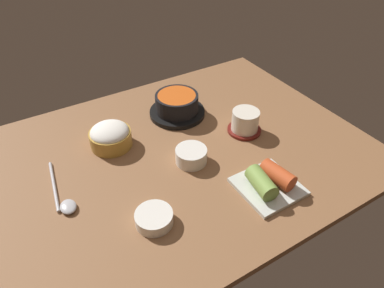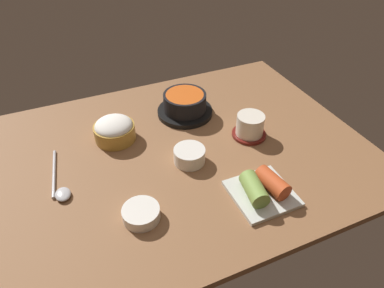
{
  "view_description": "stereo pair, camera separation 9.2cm",
  "coord_description": "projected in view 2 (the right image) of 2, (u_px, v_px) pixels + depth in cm",
  "views": [
    {
      "loc": [
        -34.6,
        -62.87,
        63.19
      ],
      "look_at": [
        2.0,
        -2.0,
        5.0
      ],
      "focal_mm": 32.25,
      "sensor_mm": 36.0,
      "label": 1
    },
    {
      "loc": [
        -26.45,
        -67.08,
        63.19
      ],
      "look_at": [
        2.0,
        -2.0,
        5.0
      ],
      "focal_mm": 32.25,
      "sensor_mm": 36.0,
      "label": 2
    }
  ],
  "objects": [
    {
      "name": "side_bowl_near",
      "position": [
        141.0,
        213.0,
        0.76
      ],
      "size": [
        8.38,
        8.38,
        2.83
      ],
      "color": "white",
      "rests_on": "dining_table"
    },
    {
      "name": "tea_cup_with_saucer",
      "position": [
        250.0,
        126.0,
        0.98
      ],
      "size": [
        9.79,
        9.79,
        6.79
      ],
      "color": "maroon",
      "rests_on": "dining_table"
    },
    {
      "name": "stone_pot",
      "position": [
        185.0,
        105.0,
        1.06
      ],
      "size": [
        17.12,
        17.12,
        6.96
      ],
      "color": "black",
      "rests_on": "dining_table"
    },
    {
      "name": "dining_table",
      "position": [
        182.0,
        153.0,
        0.95
      ],
      "size": [
        100.0,
        76.0,
        2.0
      ],
      "primitive_type": "cube",
      "color": "brown",
      "rests_on": "ground"
    },
    {
      "name": "kimchi_plate",
      "position": [
        263.0,
        189.0,
        0.8
      ],
      "size": [
        14.09,
        14.09,
        5.33
      ],
      "color": "silver",
      "rests_on": "dining_table"
    },
    {
      "name": "spoon",
      "position": [
        60.0,
        187.0,
        0.83
      ],
      "size": [
        4.45,
        19.73,
        1.35
      ],
      "color": "#B7B7BC",
      "rests_on": "dining_table"
    },
    {
      "name": "banchan_cup_center",
      "position": [
        190.0,
        155.0,
        0.9
      ],
      "size": [
        8.27,
        8.27,
        3.98
      ],
      "color": "white",
      "rests_on": "dining_table"
    },
    {
      "name": "rice_bowl",
      "position": [
        114.0,
        130.0,
        0.96
      ],
      "size": [
        11.46,
        11.46,
        6.59
      ],
      "color": "#B78C38",
      "rests_on": "dining_table"
    }
  ]
}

